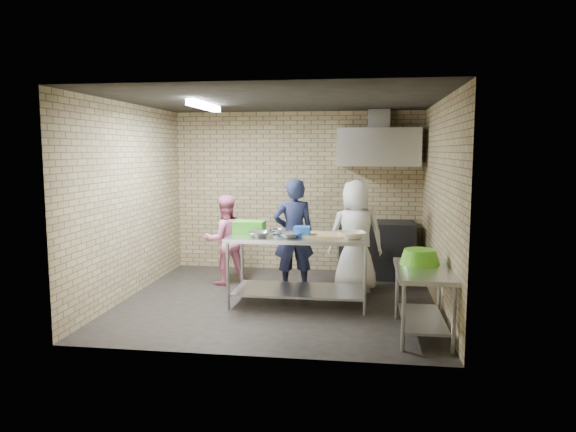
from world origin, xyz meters
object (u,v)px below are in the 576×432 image
object	(u,v)px
stove	(377,249)
green_basin	(420,257)
man_navy	(294,235)
bottle_green	(406,152)
woman_pink	(225,240)
green_crate	(249,227)
prep_table	(299,269)
side_counter	(423,302)
woman_white	(356,236)
blue_tub	(302,232)

from	to	relation	value
stove	green_basin	world-z (taller)	green_basin
stove	man_navy	size ratio (longest dim) A/B	0.73
bottle_green	woman_pink	xyz separation A→B (m)	(-2.77, -1.04, -1.33)
woman_pink	green_crate	bearing A→B (deg)	92.51
green_basin	stove	bearing A→B (deg)	99.76
woman_pink	prep_table	bearing A→B (deg)	111.40
side_counter	stove	world-z (taller)	stove
side_counter	woman_white	xyz separation A→B (m)	(-0.78, 1.78, 0.44)
green_crate	bottle_green	world-z (taller)	bottle_green
prep_table	woman_pink	distance (m)	1.57
green_crate	woman_white	world-z (taller)	woman_white
blue_tub	woman_pink	bearing A→B (deg)	142.21
blue_tub	woman_pink	distance (m)	1.68
green_crate	man_navy	xyz separation A→B (m)	(0.53, 0.58, -0.19)
blue_tub	bottle_green	distance (m)	2.72
woman_white	side_counter	bearing A→B (deg)	106.95
stove	side_counter	bearing A→B (deg)	-80.71
green_crate	side_counter	bearing A→B (deg)	-27.58
man_navy	woman_white	bearing A→B (deg)	167.10
prep_table	green_basin	distance (m)	1.73
prep_table	woman_white	xyz separation A→B (m)	(0.74, 0.74, 0.35)
side_counter	woman_white	size ratio (longest dim) A/B	0.73
bottle_green	side_counter	bearing A→B (deg)	-90.00
bottle_green	woman_pink	distance (m)	3.25
stove	prep_table	bearing A→B (deg)	-121.81
side_counter	blue_tub	size ratio (longest dim) A/B	5.83
blue_tub	woman_white	bearing A→B (deg)	50.76
stove	woman_white	world-z (taller)	woman_white
man_navy	prep_table	bearing A→B (deg)	87.89
green_basin	woman_pink	bearing A→B (deg)	148.28
man_navy	side_counter	bearing A→B (deg)	118.66
man_navy	stove	bearing A→B (deg)	-155.89
bottle_green	woman_white	xyz separation A→B (m)	(-0.78, -1.21, -1.20)
side_counter	woman_white	bearing A→B (deg)	113.55
blue_tub	green_crate	bearing A→B (deg)	163.65
stove	woman_pink	size ratio (longest dim) A/B	0.88
green_crate	man_navy	bearing A→B (deg)	47.54
prep_table	blue_tub	xyz separation A→B (m)	(0.05, -0.10, 0.53)
stove	woman_white	size ratio (longest dim) A/B	0.73
stove	bottle_green	xyz separation A→B (m)	(0.45, 0.24, 1.57)
prep_table	green_crate	bearing A→B (deg)	170.27
side_counter	man_navy	bearing A→B (deg)	133.95
green_basin	woman_white	distance (m)	1.71
woman_pink	bottle_green	bearing A→B (deg)	167.96
green_basin	man_navy	world-z (taller)	man_navy
side_counter	woman_pink	size ratio (longest dim) A/B	0.88
green_crate	bottle_green	xyz separation A→B (m)	(2.21, 1.83, 1.01)
green_crate	green_basin	xyz separation A→B (m)	(2.19, -0.91, -0.17)
side_counter	green_basin	xyz separation A→B (m)	(-0.02, 0.25, 0.46)
woman_white	woman_pink	bearing A→B (deg)	-11.53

